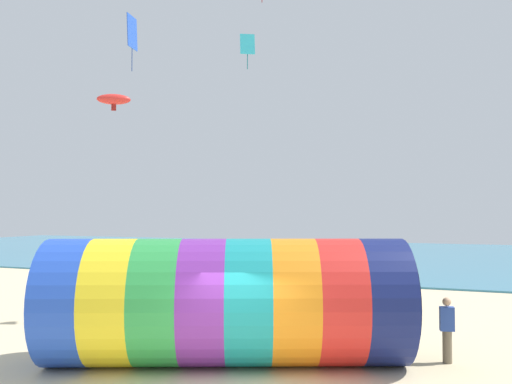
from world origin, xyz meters
name	(u,v)px	position (x,y,z in m)	size (l,w,h in m)	color
sea	(426,257)	(0.00, 38.79, 0.05)	(120.00, 40.00, 0.10)	teal
giant_inflatable_tube	(227,302)	(-1.26, 2.31, 1.61)	(9.63, 6.55, 3.22)	blue
kite_handler	(447,329)	(3.95, 4.64, 0.86)	(0.40, 0.30, 1.69)	#726651
kite_blue_diamond	(132,33)	(-7.90, 7.61, 10.92)	(0.25, 0.89, 2.20)	blue
kite_red_parafoil	(114,99)	(-4.77, 2.23, 7.09)	(0.99, 0.82, 0.49)	red
kite_cyan_diamond	(247,45)	(-2.82, 7.26, 9.79)	(0.53, 0.41, 1.27)	#2DB2C6
bystander_near_water	(269,280)	(-4.33, 13.30, 0.77)	(0.26, 0.38, 1.53)	black
bystander_mid_beach	(148,282)	(-8.73, 10.12, 0.85)	(0.40, 0.30, 1.66)	#726651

